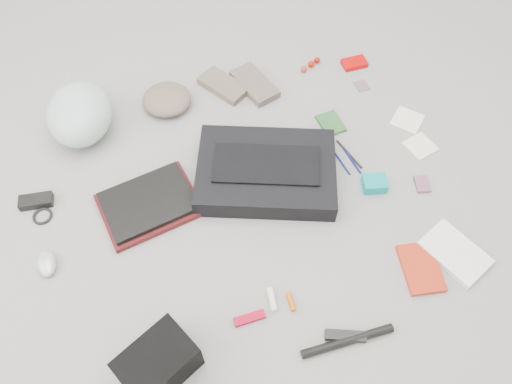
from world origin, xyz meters
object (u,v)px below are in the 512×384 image
object	(u,v)px
camera_bag	(158,364)
book_red	(421,268)
messenger_bag	(266,172)
laptop	(148,202)
bike_helmet	(79,114)
accordion_wallet	(374,184)

from	to	relation	value
camera_bag	book_red	size ratio (longest dim) A/B	1.18
messenger_bag	camera_bag	distance (m)	0.78
book_red	messenger_bag	bearing A→B (deg)	136.10
messenger_bag	laptop	distance (m)	0.45
messenger_bag	book_red	world-z (taller)	messenger_bag
messenger_bag	laptop	xyz separation A→B (m)	(-0.44, 0.03, -0.01)
bike_helmet	book_red	world-z (taller)	bike_helmet
laptop	accordion_wallet	bearing A→B (deg)	-21.61
bike_helmet	camera_bag	xyz separation A→B (m)	(0.06, -1.03, -0.02)
camera_bag	accordion_wallet	distance (m)	0.99
laptop	book_red	world-z (taller)	laptop
laptop	book_red	distance (m)	0.98
camera_bag	accordion_wallet	world-z (taller)	camera_bag
bike_helmet	camera_bag	bearing A→B (deg)	-73.50
bike_helmet	book_red	xyz separation A→B (m)	(0.96, -1.01, -0.08)
messenger_bag	accordion_wallet	world-z (taller)	messenger_bag
book_red	bike_helmet	bearing A→B (deg)	145.67
camera_bag	laptop	bearing A→B (deg)	56.46
messenger_bag	accordion_wallet	distance (m)	0.41
messenger_bag	book_red	xyz separation A→B (m)	(0.36, -0.53, -0.03)
laptop	bike_helmet	size ratio (longest dim) A/B	1.01
bike_helmet	messenger_bag	bearing A→B (deg)	-24.95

